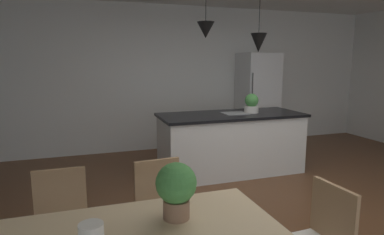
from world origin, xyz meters
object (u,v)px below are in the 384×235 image
Objects in this scene: kitchen_island at (231,142)px; potted_plant_on_table at (176,187)px; chair_far_left at (61,226)px; refrigerator at (257,100)px; chair_far_right at (162,211)px; potted_plant_on_island at (252,104)px.

kitchen_island is 3.12m from potted_plant_on_table.
refrigerator is (3.49, 3.29, 0.44)m from chair_far_left.
refrigerator is at bearing 54.84° from potted_plant_on_table.
potted_plant_on_table reaches higher than chair_far_right.
chair_far_right is at bearing -0.01° from chair_far_left.
potted_plant_on_island reaches higher than potted_plant_on_table.
potted_plant_on_island reaches higher than chair_far_right.
potted_plant_on_island is (2.62, 1.96, 0.56)m from chair_far_left.
potted_plant_on_island reaches higher than kitchen_island.
chair_far_left is 2.58× the size of potted_plant_on_table.
refrigerator is at bearing 57.04° from potted_plant_on_island.
kitchen_island is at bearing 58.76° from potted_plant_on_table.
chair_far_right is 0.48× the size of refrigerator.
kitchen_island is at bearing 52.04° from chair_far_right.
kitchen_island is 7.40× the size of potted_plant_on_island.
chair_far_left is 0.40× the size of kitchen_island.
chair_far_left is at bearing -139.50° from kitchen_island.
potted_plant_on_table is (0.69, -0.68, 0.47)m from chair_far_left.
kitchen_island is (2.29, 1.96, -0.01)m from chair_far_left.
refrigerator is (1.20, 1.34, 0.45)m from kitchen_island.
chair_far_right is 2.48m from kitchen_island.
potted_plant_on_island is (1.86, 1.96, 0.56)m from chair_far_right.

